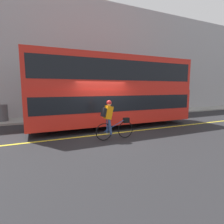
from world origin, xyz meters
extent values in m
plane|color=#232326|center=(0.00, 0.00, 0.00)|extent=(80.00, 80.00, 0.00)
cube|color=yellow|center=(0.00, 0.03, 0.00)|extent=(50.00, 0.14, 0.01)
cube|color=gray|center=(0.00, 5.24, 0.06)|extent=(60.00, 2.19, 0.12)
cube|color=#9E9EA3|center=(0.00, 6.48, 4.56)|extent=(60.00, 0.30, 9.13)
cylinder|color=black|center=(3.92, 1.59, 0.51)|extent=(1.01, 0.30, 1.01)
cylinder|color=black|center=(-1.71, 1.59, 0.51)|extent=(1.01, 0.30, 1.01)
cube|color=red|center=(1.11, 1.59, 1.20)|extent=(9.09, 2.55, 1.79)
cube|color=black|center=(1.11, 1.59, 1.41)|extent=(8.73, 2.57, 0.79)
cube|color=red|center=(1.11, 1.59, 2.98)|extent=(9.09, 2.45, 1.78)
cube|color=black|center=(1.11, 1.59, 3.07)|extent=(8.73, 2.47, 1.00)
torus|color=black|center=(0.63, -0.88, 0.37)|extent=(0.74, 0.04, 0.74)
torus|color=black|center=(-0.38, -0.88, 0.37)|extent=(0.74, 0.04, 0.74)
cylinder|color=#2D4C8C|center=(0.12, -0.88, 0.60)|extent=(1.03, 0.03, 0.50)
cylinder|color=#2D4C8C|center=(-0.26, -0.88, 0.64)|extent=(0.03, 0.03, 0.54)
cube|color=black|center=(0.66, -0.88, 0.79)|extent=(0.26, 0.16, 0.22)
cube|color=orange|center=(-0.19, -0.88, 1.18)|extent=(0.37, 0.32, 0.58)
cube|color=black|center=(-0.39, -0.88, 1.20)|extent=(0.21, 0.26, 0.38)
cylinder|color=#384C7A|center=(-0.15, -0.79, 0.58)|extent=(0.22, 0.11, 0.66)
cylinder|color=#384C7A|center=(-0.15, -0.97, 0.58)|extent=(0.20, 0.11, 0.66)
sphere|color=tan|center=(-0.15, -0.88, 1.54)|extent=(0.19, 0.19, 0.19)
sphere|color=red|center=(-0.15, -0.88, 1.58)|extent=(0.21, 0.21, 0.21)
cylinder|color=#515156|center=(-4.88, 5.13, 0.64)|extent=(0.60, 0.60, 1.04)
cylinder|color=#59595B|center=(1.68, 5.13, 1.34)|extent=(0.07, 0.07, 2.44)
cube|color=white|center=(1.68, 5.09, 2.33)|extent=(0.36, 0.02, 0.36)
camera|label=1|loc=(-2.94, -7.54, 2.17)|focal=28.00mm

